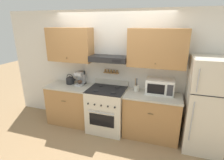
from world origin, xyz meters
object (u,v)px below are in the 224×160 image
tea_kettle (70,80)px  utensil_crock (136,88)px  coffee_maker (81,78)px  refrigerator (206,105)px  microwave (160,86)px  stove_range (107,109)px

tea_kettle → utensil_crock: utensil_crock is taller
tea_kettle → coffee_maker: bearing=7.6°
refrigerator → coffee_maker: 2.61m
tea_kettle → microwave: (2.02, 0.02, 0.06)m
refrigerator → microwave: size_ratio=3.21×
stove_range → coffee_maker: bearing=164.6°
refrigerator → utensil_crock: size_ratio=6.21×
utensil_crock → stove_range: bearing=-165.0°
utensil_crock → refrigerator: bearing=-7.8°
stove_range → microwave: 1.23m
coffee_maker → utensil_crock: 1.30m
refrigerator → utensil_crock: bearing=172.2°
coffee_maker → utensil_crock: coffee_maker is taller
tea_kettle → coffee_maker: (0.26, 0.03, 0.07)m
tea_kettle → microwave: size_ratio=0.44×
refrigerator → tea_kettle: size_ratio=7.25×
stove_range → utensil_crock: size_ratio=3.79×
refrigerator → microwave: 0.87m
stove_range → tea_kettle: (-0.96, 0.16, 0.53)m
tea_kettle → microwave: microwave is taller
tea_kettle → utensil_crock: size_ratio=0.86×
stove_range → refrigerator: size_ratio=0.61×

